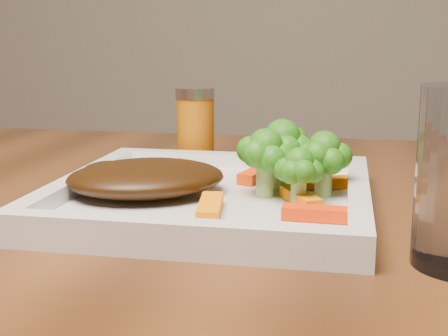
# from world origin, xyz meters

# --- Properties ---
(plate) EXTENTS (0.27, 0.27, 0.01)m
(plate) POSITION_xyz_m (0.15, -0.03, 0.76)
(plate) COLOR silver
(plate) RESTS_ON dining_table
(steak) EXTENTS (0.17, 0.16, 0.03)m
(steak) POSITION_xyz_m (0.09, -0.04, 0.78)
(steak) COLOR #311B07
(steak) RESTS_ON plate
(broccoli_0) EXTENTS (0.07, 0.07, 0.07)m
(broccoli_0) POSITION_xyz_m (0.21, -0.00, 0.80)
(broccoli_0) COLOR #205F0F
(broccoli_0) RESTS_ON plate
(broccoli_1) EXTENTS (0.06, 0.06, 0.06)m
(broccoli_1) POSITION_xyz_m (0.25, -0.02, 0.79)
(broccoli_1) COLOR #327B14
(broccoli_1) RESTS_ON plate
(broccoli_2) EXTENTS (0.05, 0.05, 0.06)m
(broccoli_2) POSITION_xyz_m (0.23, -0.05, 0.79)
(broccoli_2) COLOR #376A11
(broccoli_2) RESTS_ON plate
(broccoli_3) EXTENTS (0.07, 0.07, 0.06)m
(broccoli_3) POSITION_xyz_m (0.20, -0.03, 0.79)
(broccoli_3) COLOR #1A7814
(broccoli_3) RESTS_ON plate
(carrot_1) EXTENTS (0.06, 0.02, 0.01)m
(carrot_1) POSITION_xyz_m (0.25, -0.09, 0.77)
(carrot_1) COLOR #ED2E03
(carrot_1) RESTS_ON plate
(carrot_2) EXTENTS (0.03, 0.07, 0.01)m
(carrot_2) POSITION_xyz_m (0.16, -0.09, 0.77)
(carrot_2) COLOR orange
(carrot_2) RESTS_ON plate
(carrot_3) EXTENTS (0.06, 0.04, 0.01)m
(carrot_3) POSITION_xyz_m (0.25, 0.01, 0.77)
(carrot_3) COLOR #E06103
(carrot_3) RESTS_ON plate
(carrot_4) EXTENTS (0.03, 0.06, 0.01)m
(carrot_4) POSITION_xyz_m (0.18, 0.04, 0.77)
(carrot_4) COLOR #EF3D03
(carrot_4) RESTS_ON plate
(carrot_5) EXTENTS (0.04, 0.06, 0.01)m
(carrot_5) POSITION_xyz_m (0.23, -0.05, 0.77)
(carrot_5) COLOR orange
(carrot_5) RESTS_ON plate
(spice_shaker) EXTENTS (0.05, 0.05, 0.09)m
(spice_shaker) POSITION_xyz_m (0.09, 0.14, 0.80)
(spice_shaker) COLOR #A05408
(spice_shaker) RESTS_ON dining_table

